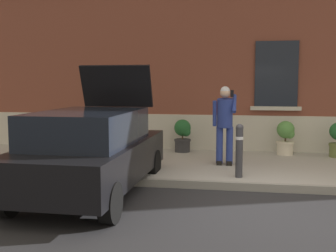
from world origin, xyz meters
The scene contains 10 objects.
ground_plane centered at (0.00, 0.00, 0.00)m, with size 80.00×80.00×0.00m, color #232326.
sidewalk centered at (0.00, 2.80, 0.07)m, with size 24.00×3.60×0.15m, color #99968E.
curb_edge centered at (0.00, 0.94, 0.07)m, with size 24.00×0.12×0.15m, color gray.
building_facade centered at (0.01, 5.29, 3.73)m, with size 24.00×1.52×7.50m.
hatchback_car_black centered at (-2.86, 0.18, 0.80)m, with size 1.83×4.09×2.34m.
bollard_near_person centered at (-0.30, 1.35, 0.71)m, with size 0.15×0.15×1.04m.
person_on_phone centered at (-0.63, 2.48, 1.15)m, with size 0.51×0.49×1.75m.
planter_terracotta centered at (-4.41, 3.81, 0.61)m, with size 0.44×0.44×0.86m.
planter_charcoal centered at (-1.78, 4.10, 0.61)m, with size 0.44×0.44×0.86m.
planter_cream centered at (0.85, 4.12, 0.61)m, with size 0.44×0.44×0.86m.
Camera 1 is at (-0.30, -6.72, 2.00)m, focal length 44.66 mm.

